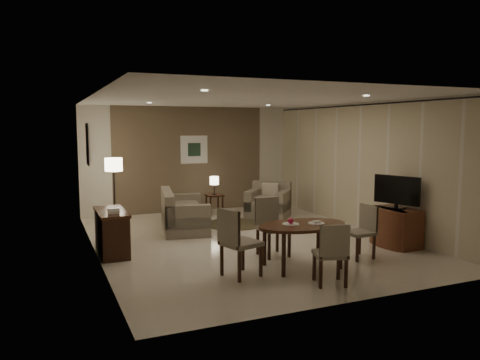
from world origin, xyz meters
name	(u,v)px	position (x,y,z in m)	size (l,w,h in m)	color
room_shell	(236,169)	(0.00, 0.40, 1.35)	(5.50, 7.00, 2.70)	beige
taupe_accent	(190,159)	(0.00, 3.48, 1.35)	(3.96, 0.03, 2.70)	brown
curtain_wall	(359,168)	(2.68, 0.00, 1.32)	(0.08, 6.70, 2.58)	beige
curtain_rod	(361,105)	(2.68, 0.00, 2.64)	(0.03, 0.03, 6.80)	black
art_back_frame	(194,150)	(0.10, 3.46, 1.60)	(0.72, 0.03, 0.72)	silver
art_back_canvas	(194,150)	(0.10, 3.44, 1.60)	(0.34, 0.01, 0.34)	#1B3221
art_left_frame	(88,144)	(-2.72, 1.20, 1.85)	(0.03, 0.60, 0.80)	silver
art_left_canvas	(89,144)	(-2.71, 1.20, 1.85)	(0.01, 0.46, 0.64)	gray
downlight_nl	(204,91)	(-1.40, -1.80, 2.69)	(0.10, 0.10, 0.01)	white
downlight_nr	(366,96)	(1.40, -1.80, 2.69)	(0.10, 0.10, 0.01)	white
downlight_fl	(149,103)	(-1.40, 1.80, 2.69)	(0.10, 0.10, 0.01)	white
downlight_fr	(268,105)	(1.40, 1.80, 2.69)	(0.10, 0.10, 0.01)	white
console_desk	(112,232)	(-2.49, 0.00, 0.38)	(0.48, 1.20, 0.75)	#4C2418
telephone	(114,211)	(-2.49, -0.30, 0.80)	(0.20, 0.14, 0.09)	white
tv_cabinet	(396,227)	(2.40, -1.50, 0.35)	(0.48, 0.90, 0.70)	brown
flat_tv	(397,191)	(2.38, -1.50, 1.02)	(0.06, 0.88, 0.60)	black
dining_table	(302,246)	(0.13, -1.97, 0.34)	(1.45, 0.90, 0.68)	#4C2418
chair_near	(330,253)	(0.07, -2.81, 0.44)	(0.43, 0.43, 0.88)	gray
chair_far	(273,227)	(0.01, -1.22, 0.49)	(0.47, 0.47, 0.98)	gray
chair_left	(241,242)	(-0.92, -2.00, 0.51)	(0.49, 0.49, 1.01)	gray
chair_right	(359,232)	(1.26, -1.89, 0.44)	(0.43, 0.43, 0.88)	gray
plate_a	(291,224)	(-0.05, -1.92, 0.69)	(0.26, 0.26, 0.02)	white
plate_b	(316,223)	(0.35, -2.02, 0.69)	(0.26, 0.26, 0.02)	white
fruit_apple	(291,221)	(-0.05, -1.92, 0.74)	(0.09, 0.09, 0.09)	#C71648
napkin	(316,222)	(0.35, -2.02, 0.71)	(0.12, 0.08, 0.03)	white
round_rug	(234,224)	(0.39, 1.44, 0.01)	(1.36, 1.36, 0.01)	#453C27
sofa	(184,210)	(-0.80, 1.36, 0.42)	(0.89, 1.79, 0.84)	gray
armchair	(268,200)	(1.44, 1.85, 0.42)	(0.95, 0.90, 0.84)	gray
side_table	(214,204)	(0.39, 2.74, 0.25)	(0.40, 0.40, 0.51)	#301D10
table_lamp	(214,185)	(0.39, 2.74, 0.76)	(0.22, 0.22, 0.50)	#FFEAC1
floor_lamp	(114,192)	(-2.09, 2.38, 0.75)	(0.38, 0.38, 1.50)	#FFE5B7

